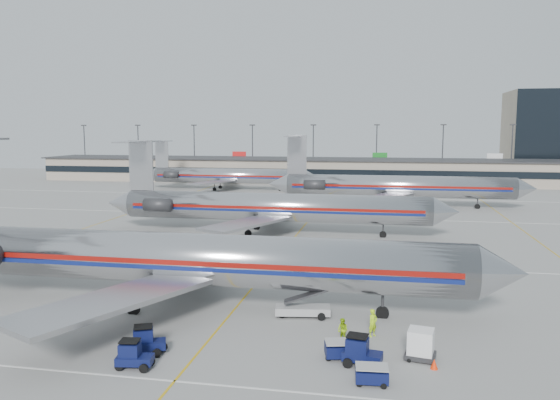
% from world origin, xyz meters
% --- Properties ---
extents(ground, '(260.00, 260.00, 0.00)m').
position_xyz_m(ground, '(0.00, 0.00, 0.00)').
color(ground, gray).
rests_on(ground, ground).
extents(apron_markings, '(160.00, 0.15, 0.02)m').
position_xyz_m(apron_markings, '(0.00, 10.00, 0.01)').
color(apron_markings, silver).
rests_on(apron_markings, ground).
extents(terminal, '(162.00, 17.00, 6.25)m').
position_xyz_m(terminal, '(0.00, 97.97, 3.16)').
color(terminal, gray).
rests_on(terminal, ground).
extents(light_mast_row, '(163.60, 0.40, 15.28)m').
position_xyz_m(light_mast_row, '(0.00, 112.00, 8.58)').
color(light_mast_row, '#38383D').
rests_on(light_mast_row, ground).
extents(jet_foreground, '(50.44, 29.70, 13.20)m').
position_xyz_m(jet_foreground, '(-4.99, -5.55, 3.83)').
color(jet_foreground, '#B8B8BD').
rests_on(jet_foreground, ground).
extents(jet_second_row, '(47.33, 27.87, 12.39)m').
position_xyz_m(jet_second_row, '(-4.01, 25.16, 3.60)').
color(jet_second_row, '#B8B8BD').
rests_on(jet_second_row, ground).
extents(jet_third_row, '(47.01, 28.92, 12.85)m').
position_xyz_m(jet_third_row, '(12.67, 54.39, 3.73)').
color(jet_third_row, '#B8B8BD').
rests_on(jet_third_row, ground).
extents(jet_back_row, '(41.44, 25.49, 11.33)m').
position_xyz_m(jet_back_row, '(-24.66, 75.41, 3.29)').
color(jet_back_row, '#B8B8BD').
rests_on(jet_back_row, ground).
extents(tug_left, '(2.38, 1.80, 1.74)m').
position_xyz_m(tug_left, '(-3.14, -14.73, 0.79)').
color(tug_left, '#0B113D').
rests_on(tug_left, ground).
extents(tug_center, '(2.20, 1.33, 1.68)m').
position_xyz_m(tug_center, '(-2.98, -16.88, 0.77)').
color(tug_center, '#0B113D').
rests_on(tug_center, ground).
extents(tug_right, '(2.40, 1.47, 1.83)m').
position_xyz_m(tug_right, '(9.90, -14.03, 0.84)').
color(tug_right, '#0B113D').
rests_on(tug_right, ground).
extents(cart_inner, '(2.10, 1.66, 1.06)m').
position_xyz_m(cart_inner, '(8.72, -13.24, 0.56)').
color(cart_inner, '#0B113D').
rests_on(cart_inner, ground).
extents(cart_outer, '(1.84, 1.33, 1.00)m').
position_xyz_m(cart_outer, '(10.63, -16.27, 0.53)').
color(cart_outer, '#0B113D').
rests_on(cart_outer, ground).
extents(uld_container, '(1.99, 1.76, 1.85)m').
position_xyz_m(uld_container, '(13.43, -12.51, 0.93)').
color(uld_container, '#2D2D30').
rests_on(uld_container, ground).
extents(belt_loader, '(4.84, 2.02, 2.50)m').
position_xyz_m(belt_loader, '(5.48, -6.33, 0.67)').
color(belt_loader, '#999999').
rests_on(belt_loader, ground).
extents(ramp_worker_near, '(0.79, 0.80, 1.86)m').
position_xyz_m(ramp_worker_near, '(10.54, -9.31, 0.93)').
color(ramp_worker_near, '#ACE115').
rests_on(ramp_worker_near, ground).
extents(ramp_worker_far, '(0.95, 0.91, 1.54)m').
position_xyz_m(ramp_worker_far, '(8.63, -10.59, 0.77)').
color(ramp_worker_far, '#8FC012').
rests_on(ramp_worker_far, ground).
extents(cone_right, '(0.52, 0.52, 0.60)m').
position_xyz_m(cone_right, '(14.13, -13.74, 0.30)').
color(cone_right, '#F92F08').
rests_on(cone_right, ground).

